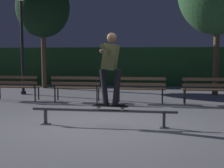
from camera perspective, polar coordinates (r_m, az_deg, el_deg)
name	(u,v)px	position (r m, az deg, el deg)	size (l,w,h in m)	color
ground_plane	(104,125)	(6.96, -1.47, -7.51)	(90.00, 90.00, 0.00)	gray
hedge_backdrop	(134,66)	(16.10, 4.05, 3.27)	(24.00, 1.20, 1.91)	#234C28
grind_rail	(103,113)	(6.81, -1.62, -5.27)	(3.19, 0.18, 0.37)	#47474C
skateboard	(110,106)	(6.76, -0.28, -4.05)	(0.80, 0.28, 0.09)	black
skateboarder	(111,63)	(6.67, -0.26, 3.91)	(0.63, 1.40, 1.56)	black
park_bench_leftmost	(16,85)	(11.03, -17.17, -0.14)	(1.60, 0.43, 0.88)	black
park_bench_left_center	(76,86)	(10.31, -6.55, -0.30)	(1.60, 0.43, 0.88)	black
park_bench_right_center	(140,87)	(9.99, 5.19, -0.47)	(1.60, 0.43, 0.88)	black
park_bench_rightmost	(208,88)	(10.11, 17.17, -0.63)	(1.60, 0.43, 0.88)	black
tree_far_left	(43,8)	(14.99, -12.52, 13.39)	(2.44, 2.44, 5.03)	brown
lamp_post_left	(22,31)	(12.71, -16.17, 9.37)	(0.32, 0.32, 3.90)	black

